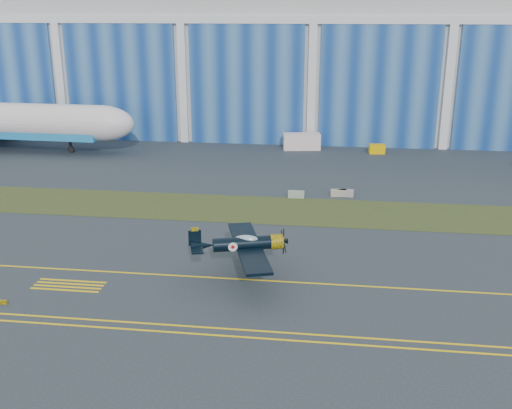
# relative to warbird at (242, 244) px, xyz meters

# --- Properties ---
(ground) EXTENTS (260.00, 260.00, 0.00)m
(ground) POSITION_rel_warbird_xyz_m (3.51, 4.81, -3.26)
(ground) COLOR #2C353C
(ground) RESTS_ON ground
(grass_median) EXTENTS (260.00, 10.00, 0.02)m
(grass_median) POSITION_rel_warbird_xyz_m (3.51, 18.81, -3.24)
(grass_median) COLOR #475128
(grass_median) RESTS_ON ground
(hangar) EXTENTS (220.00, 45.70, 30.00)m
(hangar) POSITION_rel_warbird_xyz_m (3.51, 76.59, 11.69)
(hangar) COLOR silver
(hangar) RESTS_ON ground
(taxiway_centreline) EXTENTS (200.00, 0.20, 0.02)m
(taxiway_centreline) POSITION_rel_warbird_xyz_m (3.51, -0.19, -3.25)
(taxiway_centreline) COLOR yellow
(taxiway_centreline) RESTS_ON ground
(edge_line_near) EXTENTS (80.00, 0.20, 0.02)m
(edge_line_near) POSITION_rel_warbird_xyz_m (3.51, -9.69, -3.25)
(edge_line_near) COLOR yellow
(edge_line_near) RESTS_ON ground
(edge_line_far) EXTENTS (80.00, 0.20, 0.02)m
(edge_line_far) POSITION_rel_warbird_xyz_m (3.51, -8.69, -3.25)
(edge_line_far) COLOR yellow
(edge_line_far) RESTS_ON ground
(hold_short_ladder) EXTENTS (6.00, 2.40, 0.02)m
(hold_short_ladder) POSITION_rel_warbird_xyz_m (-14.49, -3.29, -3.25)
(hold_short_ladder) COLOR yellow
(hold_short_ladder) RESTS_ON ground
(guard_board_left) EXTENTS (1.20, 0.15, 0.35)m
(guard_board_left) POSITION_rel_warbird_xyz_m (-18.49, -7.19, -3.09)
(guard_board_left) COLOR yellow
(guard_board_left) RESTS_ON ground
(warbird) EXTENTS (12.46, 13.78, 3.42)m
(warbird) POSITION_rel_warbird_xyz_m (0.00, 0.00, 0.00)
(warbird) COLOR black
(warbird) RESTS_ON ground
(shipping_container) EXTENTS (6.35, 3.31, 2.62)m
(shipping_container) POSITION_rel_warbird_xyz_m (2.21, 50.83, -1.95)
(shipping_container) COLOR silver
(shipping_container) RESTS_ON ground
(tug) EXTENTS (2.58, 1.71, 1.45)m
(tug) POSITION_rel_warbird_xyz_m (14.48, 49.46, -2.54)
(tug) COLOR #EEB500
(tug) RESTS_ON ground
(barrier_a) EXTENTS (2.00, 0.61, 0.90)m
(barrier_a) POSITION_rel_warbird_xyz_m (3.09, 23.85, -2.81)
(barrier_a) COLOR gray
(barrier_a) RESTS_ON ground
(barrier_b) EXTENTS (2.07, 0.91, 0.90)m
(barrier_b) POSITION_rel_warbird_xyz_m (8.31, 25.20, -2.81)
(barrier_b) COLOR #9E9B84
(barrier_b) RESTS_ON ground
(barrier_c) EXTENTS (2.06, 0.84, 0.90)m
(barrier_c) POSITION_rel_warbird_xyz_m (9.18, 25.27, -2.81)
(barrier_c) COLOR gray
(barrier_c) RESTS_ON ground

